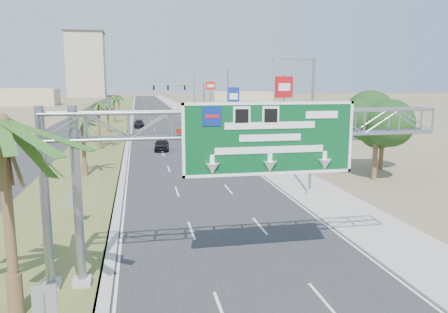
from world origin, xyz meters
TOP-DOWN VIEW (x-y plane):
  - road at (0.00, 110.00)m, footprint 12.00×300.00m
  - sidewalk_right at (8.50, 110.00)m, footprint 4.00×300.00m
  - median_grass at (-10.00, 110.00)m, footprint 7.00×300.00m
  - opposing_road at (-17.00, 110.00)m, footprint 8.00×300.00m
  - sign_gantry at (-1.06, 9.93)m, footprint 16.75×1.24m
  - palm_near at (-9.20, 8.00)m, footprint 5.70×5.70m
  - palm_row_b at (-9.50, 32.00)m, footprint 3.99×3.99m
  - palm_row_c at (-9.50, 48.00)m, footprint 3.99×3.99m
  - palm_row_d at (-9.50, 66.00)m, footprint 3.99×3.99m
  - palm_row_e at (-9.50, 85.00)m, footprint 3.99×3.99m
  - palm_row_f at (-9.50, 110.00)m, footprint 3.99×3.99m
  - streetlight_near at (7.30, 22.00)m, footprint 3.27×0.44m
  - streetlight_mid at (7.30, 52.00)m, footprint 3.27×0.44m
  - streetlight_far at (7.30, 88.00)m, footprint 3.27×0.44m
  - signal_mast at (5.17, 71.97)m, footprint 10.28×0.71m
  - store_building at (22.00, 66.00)m, footprint 18.00×10.00m
  - oak_near at (15.00, 26.00)m, footprint 4.50×4.50m
  - oak_far at (18.00, 30.00)m, footprint 3.50×3.50m
  - median_signback_a at (-7.80, 6.00)m, footprint 0.75×0.08m
  - median_signback_b at (-8.50, 18.00)m, footprint 0.75×0.08m
  - tower_distant at (-32.00, 250.00)m, footprint 20.00×16.00m
  - building_distant_left at (-45.00, 160.00)m, footprint 24.00×14.00m
  - building_distant_right at (30.00, 140.00)m, footprint 20.00×12.00m
  - car_left_lane at (-2.00, 45.85)m, footprint 2.08×4.47m
  - car_mid_lane at (1.50, 57.13)m, footprint 1.78×4.35m
  - car_right_lane at (5.50, 78.77)m, footprint 2.57×5.07m
  - car_far at (-4.58, 73.88)m, footprint 2.04×4.68m
  - pole_sign_red_near at (11.61, 40.29)m, footprint 2.34×1.15m
  - pole_sign_blue at (11.02, 64.24)m, footprint 1.96×1.06m
  - pole_sign_red_far at (11.42, 89.82)m, footprint 2.20×0.91m

SIDE VIEW (x-z plane):
  - road at x=0.00m, z-range 0.00..0.02m
  - opposing_road at x=-17.00m, z-range 0.00..0.02m
  - sidewalk_right at x=8.50m, z-range 0.00..0.10m
  - median_grass at x=-10.00m, z-range 0.00..0.12m
  - car_far at x=-4.58m, z-range 0.00..1.34m
  - car_right_lane at x=5.50m, z-range 0.00..1.37m
  - car_mid_lane at x=1.50m, z-range 0.00..1.40m
  - car_left_lane at x=-2.00m, z-range 0.00..1.48m
  - median_signback_a at x=-7.80m, z-range 0.41..2.49m
  - median_signback_b at x=-8.50m, z-range 0.41..2.49m
  - store_building at x=22.00m, z-range 0.00..4.00m
  - building_distant_right at x=30.00m, z-range 0.00..5.00m
  - building_distant_left at x=-45.00m, z-range 0.00..6.00m
  - oak_far at x=18.00m, z-range 1.02..6.62m
  - palm_row_d at x=-9.50m, z-range 1.69..7.14m
  - oak_near at x=15.00m, z-range 1.13..7.93m
  - streetlight_near at x=7.30m, z-range -0.31..9.69m
  - streetlight_mid at x=7.30m, z-range -0.31..9.69m
  - streetlight_far at x=7.30m, z-range -0.31..9.69m
  - palm_row_f at x=-9.50m, z-range 1.83..7.58m
  - signal_mast at x=5.17m, z-range 0.85..8.85m
  - palm_row_b at x=-9.50m, z-range 1.93..7.87m
  - palm_row_e at x=-9.50m, z-range 2.02..8.16m
  - pole_sign_blue at x=11.02m, z-range 1.81..9.43m
  - palm_row_c at x=-9.50m, z-range 2.29..9.04m
  - sign_gantry at x=-1.06m, z-range 2.31..9.81m
  - pole_sign_red_far at x=11.42m, z-range 2.48..11.04m
  - palm_near at x=-9.20m, z-range 2.76..11.11m
  - pole_sign_red_near at x=11.61m, z-range 2.62..11.75m
  - tower_distant at x=-32.00m, z-range 0.00..35.00m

